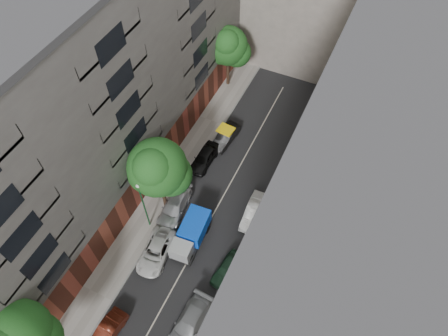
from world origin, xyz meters
The scene contains 19 objects.
ground centered at (0.00, 0.00, 0.00)m, with size 120.00×120.00×0.00m, color #4C4C49.
road_surface centered at (0.00, 0.00, 0.01)m, with size 8.00×44.00×0.02m, color black.
sidewalk_left centered at (-5.50, 0.00, 0.07)m, with size 3.00×44.00×0.15m, color gray.
sidewalk_right centered at (5.50, 0.00, 0.07)m, with size 3.00×44.00×0.15m, color gray.
building_left centered at (-11.00, 0.00, 10.00)m, with size 8.00×44.00×20.00m, color #4E4B49.
building_right centered at (11.00, 0.00, 10.00)m, with size 8.00×44.00×20.00m, color #B8A88F.
tarp_truck centered at (-0.60, -3.18, 1.26)m, with size 2.30×5.08×2.28m.
car_left_1 centered at (-2.80, -13.40, 0.66)m, with size 1.39×3.99×1.31m, color #4F1B0F.
car_left_2 centered at (-2.80, -5.80, 0.68)m, with size 2.26×4.90×1.36m, color silver.
car_left_3 centered at (-3.51, -1.13, 0.75)m, with size 2.11×5.18×1.50m, color silver.
car_left_4 centered at (-3.60, 5.40, 0.75)m, with size 1.76×4.38×1.49m, color black.
car_left_5 centered at (-2.80, 9.00, 0.72)m, with size 1.51×4.34×1.43m, color black.
car_right_1 centered at (2.80, -10.03, 0.73)m, with size 2.05×5.05×1.47m, color gray.
car_right_2 centered at (3.60, -4.60, 0.64)m, with size 1.51×3.76×1.28m, color black.
car_right_3 centered at (3.60, 1.60, 0.74)m, with size 1.56×4.47×1.47m, color silver.
tree_mid centered at (-4.50, -1.11, 6.17)m, with size 5.46×5.21×9.01m.
tree_far centered at (-6.30, 17.32, 5.54)m, with size 4.82×4.47×7.99m.
lamp_post centered at (-4.92, -3.48, 4.26)m, with size 0.36×0.36×6.71m.
pedestrian centered at (5.76, 7.29, 1.11)m, with size 0.70×0.46×1.92m, color black.
Camera 1 is at (9.01, -16.86, 33.59)m, focal length 32.00 mm.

